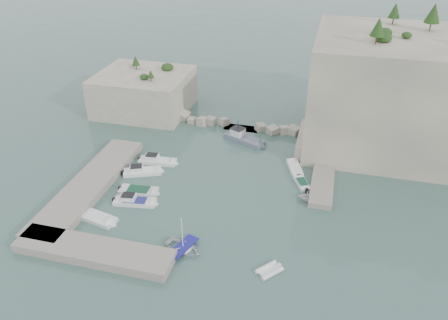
% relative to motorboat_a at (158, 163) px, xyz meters
% --- Properties ---
extents(ground, '(400.00, 400.00, 0.00)m').
position_rel_motorboat_a_xyz_m(ground, '(10.64, -7.65, 0.00)').
color(ground, '#44665E').
rests_on(ground, ground).
extents(cliff_east, '(26.00, 22.00, 17.00)m').
position_rel_motorboat_a_xyz_m(cliff_east, '(33.64, 15.35, 8.50)').
color(cliff_east, beige).
rests_on(cliff_east, ground).
extents(cliff_terrace, '(8.00, 10.00, 2.50)m').
position_rel_motorboat_a_xyz_m(cliff_terrace, '(23.64, 10.35, 1.25)').
color(cliff_terrace, beige).
rests_on(cliff_terrace, ground).
extents(outcrop_west, '(16.00, 14.00, 7.00)m').
position_rel_motorboat_a_xyz_m(outcrop_west, '(-9.36, 17.35, 3.50)').
color(outcrop_west, beige).
rests_on(outcrop_west, ground).
extents(quay_west, '(5.00, 24.00, 1.10)m').
position_rel_motorboat_a_xyz_m(quay_west, '(-6.36, -8.65, 0.55)').
color(quay_west, '#9E9689').
rests_on(quay_west, ground).
extents(quay_south, '(18.00, 4.00, 1.10)m').
position_rel_motorboat_a_xyz_m(quay_south, '(0.64, -20.15, 0.55)').
color(quay_south, '#9E9689').
rests_on(quay_south, ground).
extents(ledge_east, '(3.00, 16.00, 0.80)m').
position_rel_motorboat_a_xyz_m(ledge_east, '(24.14, 2.35, 0.40)').
color(ledge_east, '#9E9689').
rests_on(ledge_east, ground).
extents(breakwater, '(28.00, 3.00, 1.40)m').
position_rel_motorboat_a_xyz_m(breakwater, '(9.64, 14.35, 0.70)').
color(breakwater, beige).
rests_on(breakwater, ground).
extents(motorboat_a, '(6.23, 2.31, 1.40)m').
position_rel_motorboat_a_xyz_m(motorboat_a, '(0.00, 0.00, 0.00)').
color(motorboat_a, white).
rests_on(motorboat_a, ground).
extents(motorboat_b, '(6.17, 4.00, 1.40)m').
position_rel_motorboat_a_xyz_m(motorboat_b, '(-0.97, -3.30, 0.00)').
color(motorboat_b, white).
rests_on(motorboat_b, ground).
extents(motorboat_c, '(5.76, 2.48, 0.70)m').
position_rel_motorboat_a_xyz_m(motorboat_c, '(0.45, -7.87, 0.00)').
color(motorboat_c, silver).
rests_on(motorboat_c, ground).
extents(motorboat_d, '(6.12, 2.59, 1.40)m').
position_rel_motorboat_a_xyz_m(motorboat_d, '(1.00, -10.27, 0.00)').
color(motorboat_d, white).
rests_on(motorboat_d, ground).
extents(motorboat_e, '(5.20, 3.03, 0.70)m').
position_rel_motorboat_a_xyz_m(motorboat_e, '(-1.79, -14.57, 0.00)').
color(motorboat_e, white).
rests_on(motorboat_e, ground).
extents(rowboat, '(5.31, 4.50, 0.93)m').
position_rel_motorboat_a_xyz_m(rowboat, '(9.86, -16.96, 0.00)').
color(rowboat, white).
rests_on(rowboat, ground).
extents(inflatable_dinghy, '(3.04, 3.18, 0.44)m').
position_rel_motorboat_a_xyz_m(inflatable_dinghy, '(19.73, -17.83, 0.00)').
color(inflatable_dinghy, white).
rests_on(inflatable_dinghy, ground).
extents(tender_east_a, '(3.24, 2.90, 1.54)m').
position_rel_motorboat_a_xyz_m(tender_east_a, '(22.54, -4.07, 0.00)').
color(tender_east_a, white).
rests_on(tender_east_a, ground).
extents(tender_east_b, '(2.87, 4.13, 0.70)m').
position_rel_motorboat_a_xyz_m(tender_east_b, '(21.43, -0.60, 0.00)').
color(tender_east_b, white).
rests_on(tender_east_b, ground).
extents(tender_east_c, '(3.13, 5.24, 0.70)m').
position_rel_motorboat_a_xyz_m(tender_east_c, '(20.02, 3.14, 0.00)').
color(tender_east_c, white).
rests_on(tender_east_c, ground).
extents(tender_east_d, '(4.17, 2.81, 1.51)m').
position_rel_motorboat_a_xyz_m(tender_east_d, '(21.77, 6.65, 0.00)').
color(tender_east_d, silver).
rests_on(tender_east_d, ground).
extents(work_boat, '(7.75, 5.00, 2.20)m').
position_rel_motorboat_a_xyz_m(work_boat, '(11.15, 9.61, 0.00)').
color(work_boat, slate).
rests_on(work_boat, ground).
extents(rowboat_mast, '(0.10, 0.10, 4.20)m').
position_rel_motorboat_a_xyz_m(rowboat_mast, '(9.86, -16.96, 2.57)').
color(rowboat_mast, white).
rests_on(rowboat_mast, rowboat).
extents(vegetation, '(53.48, 13.88, 13.40)m').
position_rel_motorboat_a_xyz_m(vegetation, '(28.47, 16.75, 17.93)').
color(vegetation, '#1E4219').
rests_on(vegetation, ground).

